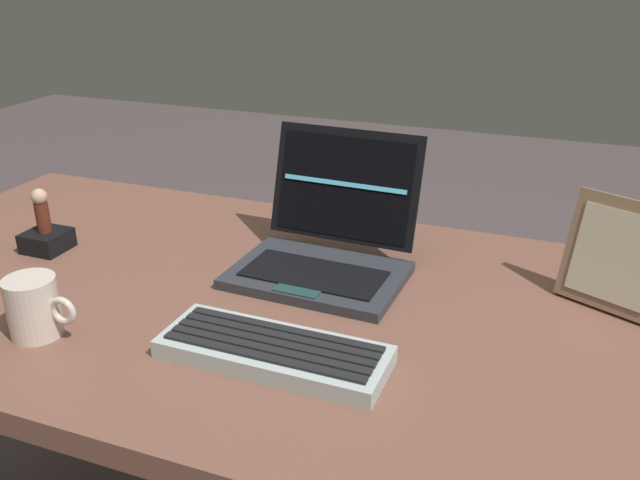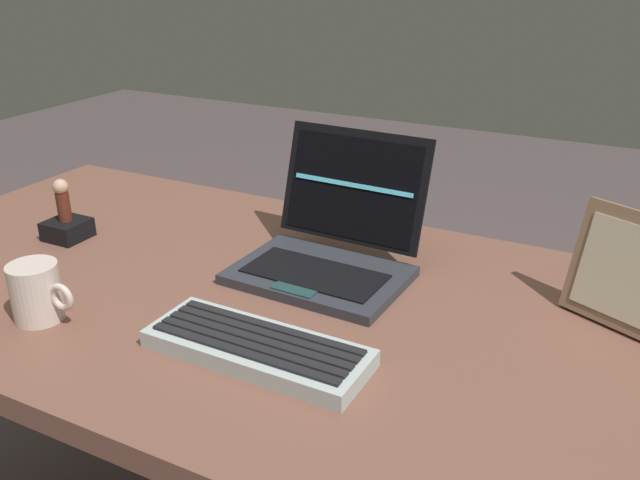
{
  "view_description": "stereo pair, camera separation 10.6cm",
  "coord_description": "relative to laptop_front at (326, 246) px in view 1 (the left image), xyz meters",
  "views": [
    {
      "loc": [
        0.45,
        -0.85,
        1.23
      ],
      "look_at": [
        0.1,
        0.06,
        0.81
      ],
      "focal_mm": 37.82,
      "sensor_mm": 36.0,
      "label": 1
    },
    {
      "loc": [
        0.55,
        -0.81,
        1.23
      ],
      "look_at": [
        0.1,
        0.06,
        0.81
      ],
      "focal_mm": 37.82,
      "sensor_mm": 36.0,
      "label": 2
    }
  ],
  "objects": [
    {
      "name": "desk",
      "position": [
        -0.09,
        -0.11,
        -0.15
      ],
      "size": [
        1.46,
        0.76,
        0.72
      ],
      "color": "brown",
      "rests_on": "ground"
    },
    {
      "name": "coffee_mug",
      "position": [
        -0.31,
        -0.34,
        -0.0
      ],
      "size": [
        0.11,
        0.07,
        0.09
      ],
      "color": "beige",
      "rests_on": "desk"
    },
    {
      "name": "external_keyboard",
      "position": [
        0.03,
        -0.28,
        -0.03
      ],
      "size": [
        0.31,
        0.12,
        0.03
      ],
      "color": "#B0BFC0",
      "rests_on": "desk"
    },
    {
      "name": "photo_frame",
      "position": [
        0.45,
        0.04,
        0.04
      ],
      "size": [
        0.16,
        0.11,
        0.17
      ],
      "color": "#8A6B50",
      "rests_on": "desk"
    },
    {
      "name": "figurine",
      "position": [
        -0.5,
        -0.1,
        0.03
      ],
      "size": [
        0.03,
        0.03,
        0.08
      ],
      "color": "#592517",
      "rests_on": "figurine_stand"
    },
    {
      "name": "laptop_front",
      "position": [
        0.0,
        0.0,
        0.0
      ],
      "size": [
        0.29,
        0.26,
        0.22
      ],
      "color": "#2D2F37",
      "rests_on": "desk"
    },
    {
      "name": "figurine_stand",
      "position": [
        -0.5,
        -0.1,
        -0.03
      ],
      "size": [
        0.07,
        0.07,
        0.04
      ],
      "primitive_type": "cube",
      "color": "black",
      "rests_on": "desk"
    }
  ]
}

